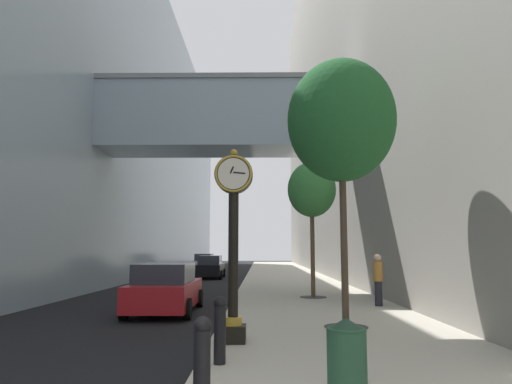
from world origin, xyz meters
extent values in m
plane|color=black|center=(0.00, 27.00, 0.00)|extent=(110.00, 110.00, 0.00)
cube|color=beige|center=(2.99, 30.00, 0.07)|extent=(5.98, 80.00, 0.14)
cube|color=#93A8B7|center=(-11.63, 30.00, 12.18)|extent=(9.00, 80.00, 24.35)
cube|color=#93A8B7|center=(-0.57, 19.59, 8.82)|extent=(13.71, 3.20, 3.36)
cube|color=gray|center=(-0.57, 19.59, 10.62)|extent=(13.71, 3.40, 0.24)
cube|color=gray|center=(10.48, 30.00, 17.97)|extent=(9.00, 80.00, 35.94)
cube|color=black|center=(0.51, 6.29, 0.32)|extent=(0.55, 0.55, 0.35)
cylinder|color=gold|center=(0.51, 6.29, 0.58)|extent=(0.39, 0.38, 0.18)
cylinder|color=black|center=(0.51, 6.29, 1.99)|extent=(0.22, 0.22, 2.64)
cylinder|color=black|center=(0.51, 6.29, 3.73)|extent=(0.84, 0.28, 0.84)
torus|color=gold|center=(0.51, 6.14, 3.73)|extent=(0.82, 0.05, 0.82)
cylinder|color=silver|center=(0.51, 6.14, 3.73)|extent=(0.69, 0.01, 0.69)
cylinder|color=silver|center=(0.51, 6.44, 3.73)|extent=(0.69, 0.01, 0.69)
sphere|color=gold|center=(0.51, 6.29, 4.22)|extent=(0.16, 0.16, 0.16)
cube|color=black|center=(0.48, 6.13, 3.81)|extent=(0.09, 0.01, 0.17)
cube|color=black|center=(0.64, 6.13, 3.74)|extent=(0.26, 0.01, 0.05)
cylinder|color=black|center=(0.40, 2.02, 0.63)|extent=(0.21, 0.21, 0.97)
sphere|color=black|center=(0.40, 2.02, 1.17)|extent=(0.22, 0.22, 0.22)
cylinder|color=black|center=(0.40, 4.44, 0.63)|extent=(0.21, 0.21, 0.97)
sphere|color=black|center=(0.40, 4.44, 1.17)|extent=(0.22, 0.22, 0.22)
cylinder|color=#333335|center=(3.26, 8.20, 0.15)|extent=(1.10, 1.10, 0.02)
cylinder|color=#4C3D2D|center=(3.26, 8.20, 2.29)|extent=(0.18, 0.18, 4.30)
ellipsoid|color=#23602D|center=(3.26, 8.20, 5.51)|extent=(2.86, 2.86, 3.29)
cylinder|color=#333335|center=(3.26, 15.47, 0.15)|extent=(1.10, 1.10, 0.02)
cylinder|color=brown|center=(3.26, 15.47, 1.99)|extent=(0.18, 0.18, 3.71)
ellipsoid|color=#387F3D|center=(3.26, 15.47, 4.61)|extent=(2.03, 2.03, 2.33)
cylinder|color=#234C33|center=(2.24, 2.54, 0.60)|extent=(0.52, 0.52, 0.92)
cone|color=#183523|center=(2.24, 2.54, 1.11)|extent=(0.53, 0.53, 0.16)
cylinder|color=#23232D|center=(5.22, 12.63, 0.56)|extent=(0.35, 0.35, 0.85)
cylinder|color=#B77A33|center=(5.22, 12.63, 1.33)|extent=(0.46, 0.46, 0.69)
sphere|color=beige|center=(5.22, 12.63, 1.80)|extent=(0.26, 0.26, 0.26)
cube|color=silver|center=(-4.19, 39.57, 0.63)|extent=(1.75, 4.03, 0.82)
cube|color=#282D38|center=(-4.19, 39.37, 1.36)|extent=(1.53, 2.26, 0.67)
cylinder|color=black|center=(-5.05, 40.95, 0.32)|extent=(0.22, 0.64, 0.64)
cylinder|color=black|center=(-3.32, 40.94, 0.32)|extent=(0.22, 0.64, 0.64)
cylinder|color=black|center=(-5.06, 38.21, 0.32)|extent=(0.22, 0.64, 0.64)
cylinder|color=black|center=(-3.34, 38.20, 0.32)|extent=(0.22, 0.64, 0.64)
cube|color=black|center=(-2.60, 30.26, 0.62)|extent=(1.77, 4.52, 0.80)
cube|color=#282D38|center=(-2.60, 30.04, 1.32)|extent=(1.55, 2.53, 0.65)
cylinder|color=black|center=(-3.48, 31.79, 0.32)|extent=(0.22, 0.64, 0.64)
cylinder|color=black|center=(-1.73, 31.80, 0.32)|extent=(0.22, 0.64, 0.64)
cylinder|color=black|center=(-3.47, 28.73, 0.32)|extent=(0.22, 0.64, 0.64)
cylinder|color=black|center=(-1.72, 28.74, 0.32)|extent=(0.22, 0.64, 0.64)
cube|color=#AD191E|center=(-2.07, 11.82, 0.61)|extent=(1.98, 4.54, 0.79)
cube|color=#282D38|center=(-2.06, 11.60, 1.31)|extent=(1.71, 2.56, 0.64)
cylinder|color=black|center=(-3.04, 13.34, 0.32)|extent=(0.23, 0.64, 0.64)
cylinder|color=black|center=(-1.14, 13.37, 0.32)|extent=(0.23, 0.64, 0.64)
cylinder|color=black|center=(-2.99, 10.27, 0.32)|extent=(0.23, 0.64, 0.64)
cylinder|color=black|center=(-1.09, 10.30, 0.32)|extent=(0.23, 0.64, 0.64)
camera|label=1|loc=(1.11, -3.69, 2.09)|focal=32.13mm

